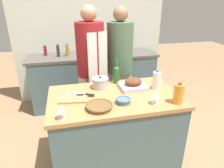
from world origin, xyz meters
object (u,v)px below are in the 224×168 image
object	(u,v)px
wicker_basket	(99,106)
stock_pot	(100,83)
wine_glass_right	(155,95)
person_cook_guest	(120,63)
mixing_bowl	(123,100)
milk_jug	(157,80)
roasting_pan	(133,84)
juice_jug	(179,94)
wine_glass_left	(60,109)
condiment_bottle_tall	(45,51)
knife_chef	(83,94)
person_cook_aproned	(91,66)
knife_paring	(75,95)
condiment_bottle_short	(58,51)
wine_bottle_green	(116,74)
cutting_board	(73,99)
condiment_bottle_extra	(68,51)

from	to	relation	value
wicker_basket	stock_pot	distance (m)	0.46
wine_glass_right	person_cook_guest	size ratio (longest dim) A/B	0.08
mixing_bowl	milk_jug	size ratio (longest dim) A/B	0.69
roasting_pan	stock_pot	world-z (taller)	stock_pot
juice_jug	milk_jug	distance (m)	0.36
wine_glass_left	condiment_bottle_tall	size ratio (longest dim) A/B	0.77
wicker_basket	knife_chef	bearing A→B (deg)	111.44
roasting_pan	mixing_bowl	size ratio (longest dim) A/B	2.07
juice_jug	person_cook_aproned	size ratio (longest dim) A/B	0.12
wine_glass_left	knife_paring	size ratio (longest dim) A/B	0.70
mixing_bowl	juice_jug	xyz separation A→B (m)	(0.51, -0.12, 0.07)
knife_chef	condiment_bottle_short	size ratio (longest dim) A/B	1.22
wine_bottle_green	condiment_bottle_short	bearing A→B (deg)	119.61
person_cook_aproned	person_cook_guest	xyz separation A→B (m)	(0.42, 0.07, -0.01)
milk_jug	person_cook_aproned	bearing A→B (deg)	131.63
roasting_pan	mixing_bowl	distance (m)	0.37
condiment_bottle_short	person_cook_guest	world-z (taller)	person_cook_guest
condiment_bottle_tall	knife_chef	bearing A→B (deg)	-73.23
person_cook_guest	milk_jug	bearing A→B (deg)	-84.23
cutting_board	knife_paring	world-z (taller)	knife_paring
knife_paring	condiment_bottle_tall	size ratio (longest dim) A/B	1.09
wine_bottle_green	wine_glass_right	world-z (taller)	wine_bottle_green
stock_pot	milk_jug	distance (m)	0.62
condiment_bottle_extra	cutting_board	bearing A→B (deg)	-89.89
condiment_bottle_tall	mixing_bowl	bearing A→B (deg)	-65.33
condiment_bottle_short	condiment_bottle_extra	size ratio (longest dim) A/B	1.01
milk_jug	knife_paring	world-z (taller)	milk_jug
juice_jug	condiment_bottle_extra	world-z (taller)	condiment_bottle_extra
knife_chef	condiment_bottle_short	world-z (taller)	condiment_bottle_short
juice_jug	wine_bottle_green	bearing A→B (deg)	126.23
stock_pot	person_cook_guest	world-z (taller)	person_cook_guest
juice_jug	cutting_board	bearing A→B (deg)	163.16
mixing_bowl	condiment_bottle_tall	size ratio (longest dim) A/B	0.86
cutting_board	milk_jug	world-z (taller)	milk_jug
juice_jug	person_cook_aproned	distance (m)	1.27
wine_glass_left	knife_chef	bearing A→B (deg)	60.36
mixing_bowl	knife_paring	size ratio (longest dim) A/B	0.79
cutting_board	knife_paring	size ratio (longest dim) A/B	1.59
stock_pot	person_cook_guest	size ratio (longest dim) A/B	0.11
stock_pot	wine_bottle_green	size ratio (longest dim) A/B	0.62
wicker_basket	person_cook_aproned	xyz separation A→B (m)	(0.06, 0.99, 0.07)
condiment_bottle_tall	condiment_bottle_extra	xyz separation A→B (m)	(0.36, -0.12, 0.01)
stock_pot	person_cook_aproned	distance (m)	0.55
juice_jug	mixing_bowl	bearing A→B (deg)	167.13
juice_jug	person_cook_guest	world-z (taller)	person_cook_guest
wine_bottle_green	condiment_bottle_tall	size ratio (longest dim) A/B	1.72
juice_jug	knife_paring	xyz separation A→B (m)	(-0.95, 0.36, -0.08)
stock_pot	person_cook_aproned	world-z (taller)	person_cook_aproned
wine_glass_right	knife_paring	xyz separation A→B (m)	(-0.73, 0.33, -0.07)
condiment_bottle_short	person_cook_guest	size ratio (longest dim) A/B	0.12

